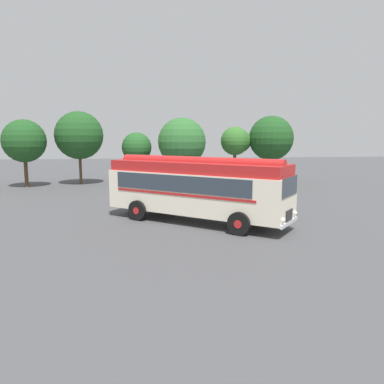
# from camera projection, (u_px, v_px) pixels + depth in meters

# --- Properties ---
(ground_plane) EXTENTS (120.00, 120.00, 0.00)m
(ground_plane) POSITION_uv_depth(u_px,v_px,m) (213.00, 222.00, 19.93)
(ground_plane) COLOR #474749
(vintage_bus) EXTENTS (9.37, 8.26, 3.49)m
(vintage_bus) POSITION_uv_depth(u_px,v_px,m) (196.00, 187.00, 19.68)
(vintage_bus) COLOR silver
(vintage_bus) RESTS_ON ground
(car_near_left) EXTENTS (2.05, 4.24, 1.66)m
(car_near_left) POSITION_uv_depth(u_px,v_px,m) (163.00, 183.00, 30.05)
(car_near_left) COLOR silver
(car_near_left) RESTS_ON ground
(car_mid_left) EXTENTS (2.34, 4.38, 1.66)m
(car_mid_left) POSITION_uv_depth(u_px,v_px,m) (197.00, 181.00, 30.91)
(car_mid_left) COLOR navy
(car_mid_left) RESTS_ON ground
(tree_far_left) EXTENTS (3.81, 3.81, 6.05)m
(tree_far_left) POSITION_uv_depth(u_px,v_px,m) (24.00, 140.00, 33.18)
(tree_far_left) COLOR #4C3823
(tree_far_left) RESTS_ON ground
(tree_left_of_centre) EXTENTS (4.49, 4.49, 6.88)m
(tree_left_of_centre) POSITION_uv_depth(u_px,v_px,m) (78.00, 135.00, 35.07)
(tree_left_of_centre) COLOR #4C3823
(tree_left_of_centre) RESTS_ON ground
(tree_centre) EXTENTS (2.89, 2.89, 4.93)m
(tree_centre) POSITION_uv_depth(u_px,v_px,m) (136.00, 147.00, 36.48)
(tree_centre) COLOR #4C3823
(tree_centre) RESTS_ON ground
(tree_right_of_centre) EXTENTS (4.61, 4.61, 6.33)m
(tree_right_of_centre) POSITION_uv_depth(u_px,v_px,m) (181.00, 142.00, 35.78)
(tree_right_of_centre) COLOR #4C3823
(tree_right_of_centre) RESTS_ON ground
(tree_far_right) EXTENTS (3.05, 2.82, 5.50)m
(tree_far_right) POSITION_uv_depth(u_px,v_px,m) (237.00, 141.00, 37.13)
(tree_far_right) COLOR #4C3823
(tree_far_right) RESTS_ON ground
(tree_extra_right) EXTENTS (4.39, 4.39, 6.56)m
(tree_extra_right) POSITION_uv_depth(u_px,v_px,m) (272.00, 139.00, 37.06)
(tree_extra_right) COLOR #4C3823
(tree_extra_right) RESTS_ON ground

